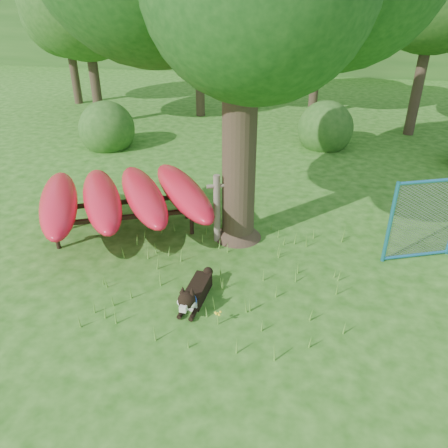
# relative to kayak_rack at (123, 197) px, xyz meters

# --- Properties ---
(ground) EXTENTS (80.00, 80.00, 0.00)m
(ground) POSITION_rel_kayak_rack_xyz_m (2.17, -2.21, -0.84)
(ground) COLOR #1E5310
(ground) RESTS_ON ground
(wooden_post) EXTENTS (0.39, 0.23, 1.47)m
(wooden_post) POSITION_rel_kayak_rack_xyz_m (2.00, 0.06, -0.06)
(wooden_post) COLOR #6A5D4F
(wooden_post) RESTS_ON ground
(kayak_rack) EXTENTS (4.60, 4.14, 1.10)m
(kayak_rack) POSITION_rel_kayak_rack_xyz_m (0.00, 0.00, 0.00)
(kayak_rack) COLOR black
(kayak_rack) RESTS_ON ground
(husky_dog) EXTENTS (0.37, 1.25, 0.56)m
(husky_dog) POSITION_rel_kayak_rack_xyz_m (2.07, -2.06, -0.65)
(husky_dog) COLOR black
(husky_dog) RESTS_ON ground
(wildflower_clump) EXTENTS (0.12, 0.10, 0.25)m
(wildflower_clump) POSITION_rel_kayak_rack_xyz_m (2.57, -2.49, -0.64)
(wildflower_clump) COLOR #5B9531
(wildflower_clump) RESTS_ON ground
(bg_tree_c) EXTENTS (4.00, 4.00, 6.12)m
(bg_tree_c) POSITION_rel_kayak_rack_xyz_m (3.67, 10.79, 3.27)
(bg_tree_c) COLOR #33261C
(bg_tree_c) RESTS_ON ground
(bg_tree_f) EXTENTS (3.60, 3.60, 5.55)m
(bg_tree_f) POSITION_rel_kayak_rack_xyz_m (-6.83, 10.79, 2.89)
(bg_tree_f) COLOR #33261C
(bg_tree_f) RESTS_ON ground
(shrub_left) EXTENTS (1.80, 1.80, 1.80)m
(shrub_left) POSITION_rel_kayak_rack_xyz_m (-2.83, 5.29, -0.84)
(shrub_left) COLOR #24511A
(shrub_left) RESTS_ON ground
(shrub_mid) EXTENTS (1.80, 1.80, 1.80)m
(shrub_mid) POSITION_rel_kayak_rack_xyz_m (4.17, 6.79, -0.84)
(shrub_mid) COLOR #24511A
(shrub_mid) RESTS_ON ground
(wooded_hillside) EXTENTS (80.00, 12.00, 6.00)m
(wooded_hillside) POSITION_rel_kayak_rack_xyz_m (2.17, 25.79, 2.16)
(wooded_hillside) COLOR #24511A
(wooded_hillside) RESTS_ON ground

